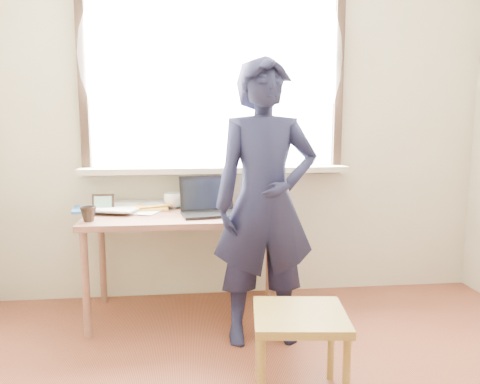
{
  "coord_description": "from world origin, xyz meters",
  "views": [
    {
      "loc": [
        -0.39,
        -1.33,
        1.27
      ],
      "look_at": [
        -0.14,
        0.95,
        0.92
      ],
      "focal_mm": 35.0,
      "sensor_mm": 36.0,
      "label": 1
    }
  ],
  "objects": [
    {
      "name": "desk_clutter",
      "position": [
        -0.83,
        1.8,
        0.7
      ],
      "size": [
        0.84,
        0.47,
        0.05
      ],
      "color": "white",
      "rests_on": "desk"
    },
    {
      "name": "mouse",
      "position": [
        0.03,
        1.53,
        0.69
      ],
      "size": [
        0.08,
        0.06,
        0.03
      ],
      "primitive_type": "ellipsoid",
      "color": "black",
      "rests_on": "desk"
    },
    {
      "name": "person",
      "position": [
        0.04,
        1.23,
        0.81
      ],
      "size": [
        0.61,
        0.41,
        1.61
      ],
      "primitive_type": "imported",
      "rotation": [
        0.0,
        0.0,
        0.04
      ],
      "color": "black",
      "rests_on": "ground"
    },
    {
      "name": "mug_dark",
      "position": [
        -0.98,
        1.45,
        0.72
      ],
      "size": [
        0.1,
        0.1,
        0.09
      ],
      "primitive_type": "imported",
      "rotation": [
        0.0,
        0.0,
        -0.07
      ],
      "color": "black",
      "rests_on": "desk"
    },
    {
      "name": "book_a",
      "position": [
        -0.82,
        1.8,
        0.69
      ],
      "size": [
        0.24,
        0.29,
        0.02
      ],
      "primitive_type": "imported",
      "rotation": [
        0.0,
        0.0,
        0.27
      ],
      "color": "white",
      "rests_on": "desk"
    },
    {
      "name": "desk",
      "position": [
        -0.41,
        1.63,
        0.61
      ],
      "size": [
        1.27,
        0.63,
        0.68
      ],
      "color": "brown",
      "rests_on": "ground"
    },
    {
      "name": "laptop",
      "position": [
        -0.26,
        1.6,
        0.73
      ],
      "size": [
        0.38,
        0.32,
        0.23
      ],
      "color": "black",
      "rests_on": "desk"
    },
    {
      "name": "book_b",
      "position": [
        0.05,
        1.86,
        0.69
      ],
      "size": [
        0.23,
        0.29,
        0.02
      ],
      "primitive_type": "imported",
      "rotation": [
        0.0,
        0.0,
        -0.18
      ],
      "color": "white",
      "rests_on": "desk"
    },
    {
      "name": "room_shell",
      "position": [
        -0.02,
        0.2,
        1.64
      ],
      "size": [
        3.52,
        4.02,
        2.61
      ],
      "color": "#C0B89A",
      "rests_on": "ground"
    },
    {
      "name": "work_chair",
      "position": [
        0.1,
        0.61,
        0.35
      ],
      "size": [
        0.45,
        0.44,
        0.42
      ],
      "color": "olive",
      "rests_on": "ground"
    },
    {
      "name": "mug_white",
      "position": [
        -0.49,
        1.83,
        0.73
      ],
      "size": [
        0.19,
        0.19,
        0.1
      ],
      "primitive_type": "imported",
      "rotation": [
        0.0,
        0.0,
        0.94
      ],
      "color": "white",
      "rests_on": "desk"
    },
    {
      "name": "picture_frame",
      "position": [
        -0.94,
        1.73,
        0.73
      ],
      "size": [
        0.14,
        0.02,
        0.11
      ],
      "color": "black",
      "rests_on": "desk"
    }
  ]
}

